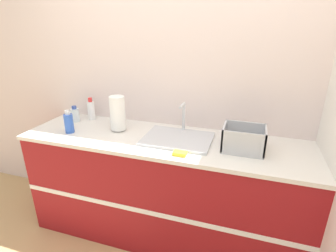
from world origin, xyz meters
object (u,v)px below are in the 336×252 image
object	(u,v)px
sink	(178,138)
bottle_clear	(75,115)
bottle_white_spray	(91,110)
paper_towel_roll	(118,113)
bottle_blue	(69,123)
dish_rack	(243,141)

from	to	relation	value
sink	bottle_clear	xyz separation A→B (m)	(-1.00, 0.11, 0.05)
sink	bottle_white_spray	bearing A→B (deg)	167.17
sink	paper_towel_roll	distance (m)	0.54
bottle_white_spray	bottle_clear	world-z (taller)	bottle_white_spray
paper_towel_roll	bottle_blue	xyz separation A→B (m)	(-0.36, -0.16, -0.06)
bottle_white_spray	bottle_clear	distance (m)	0.15
dish_rack	bottle_white_spray	world-z (taller)	bottle_white_spray
sink	bottle_clear	world-z (taller)	sink
sink	paper_towel_roll	size ratio (longest dim) A/B	1.78
bottle_clear	sink	bearing A→B (deg)	-6.21
bottle_white_spray	dish_rack	bearing A→B (deg)	-9.42
bottle_blue	bottle_clear	xyz separation A→B (m)	(-0.12, 0.24, -0.02)
dish_rack	bottle_clear	size ratio (longest dim) A/B	2.01
bottle_blue	bottle_clear	bearing A→B (deg)	116.66
bottle_white_spray	bottle_blue	bearing A→B (deg)	-88.47
dish_rack	bottle_blue	distance (m)	1.37
sink	bottle_blue	world-z (taller)	sink
sink	bottle_clear	bearing A→B (deg)	173.79
bottle_white_spray	sink	bearing A→B (deg)	-12.83
sink	bottle_white_spray	size ratio (longest dim) A/B	2.51
sink	dish_rack	size ratio (longest dim) A/B	1.79
dish_rack	bottle_blue	world-z (taller)	bottle_blue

